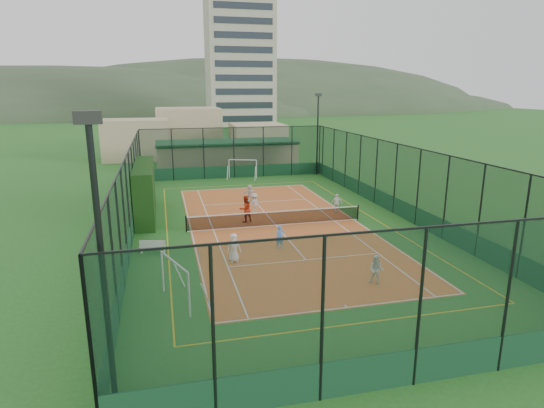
{
  "coord_description": "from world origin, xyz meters",
  "views": [
    {
      "loc": [
        -7.04,
        -27.66,
        8.74
      ],
      "look_at": [
        -0.01,
        1.01,
        1.2
      ],
      "focal_mm": 30.0,
      "sensor_mm": 36.0,
      "label": 1
    }
  ],
  "objects_px": {
    "child_far_back": "(250,193)",
    "clubhouse": "(227,155)",
    "child_far_right": "(337,203)",
    "floodlight_sw": "(104,281)",
    "white_bench": "(153,246)",
    "coach": "(245,209)",
    "child_near_right": "(376,270)",
    "futsal_goal_far": "(243,169)",
    "child_far_left": "(254,203)",
    "futsal_goal_near": "(175,283)",
    "child_near_left": "(234,248)",
    "apartment_tower": "(240,61)",
    "child_near_mid": "(280,237)",
    "floodlight_ne": "(318,135)"
  },
  "relations": [
    {
      "from": "futsal_goal_near",
      "to": "child_far_left",
      "type": "height_order",
      "value": "futsal_goal_near"
    },
    {
      "from": "clubhouse",
      "to": "child_far_back",
      "type": "height_order",
      "value": "clubhouse"
    },
    {
      "from": "white_bench",
      "to": "child_near_left",
      "type": "xyz_separation_m",
      "value": [
        4.1,
        -2.33,
        0.37
      ]
    },
    {
      "from": "floodlight_sw",
      "to": "white_bench",
      "type": "bearing_deg",
      "value": 86.53
    },
    {
      "from": "white_bench",
      "to": "coach",
      "type": "bearing_deg",
      "value": 52.45
    },
    {
      "from": "child_near_right",
      "to": "child_far_right",
      "type": "height_order",
      "value": "child_far_right"
    },
    {
      "from": "child_far_back",
      "to": "floodlight_sw",
      "type": "bearing_deg",
      "value": 53.94
    },
    {
      "from": "white_bench",
      "to": "coach",
      "type": "xyz_separation_m",
      "value": [
        6.01,
        4.64,
        0.52
      ]
    },
    {
      "from": "white_bench",
      "to": "child_near_right",
      "type": "relative_size",
      "value": 1.02
    },
    {
      "from": "floodlight_sw",
      "to": "child_near_left",
      "type": "relative_size",
      "value": 5.45
    },
    {
      "from": "apartment_tower",
      "to": "child_far_left",
      "type": "distance_m",
      "value": 80.95
    },
    {
      "from": "clubhouse",
      "to": "child_far_right",
      "type": "height_order",
      "value": "clubhouse"
    },
    {
      "from": "child_near_mid",
      "to": "clubhouse",
      "type": "bearing_deg",
      "value": 84.41
    },
    {
      "from": "child_far_left",
      "to": "coach",
      "type": "distance_m",
      "value": 2.35
    },
    {
      "from": "floodlight_sw",
      "to": "child_near_mid",
      "type": "xyz_separation_m",
      "value": [
        7.73,
        12.25,
        -3.45
      ]
    },
    {
      "from": "white_bench",
      "to": "child_far_back",
      "type": "distance_m",
      "value": 12.62
    },
    {
      "from": "floodlight_sw",
      "to": "child_far_left",
      "type": "relative_size",
      "value": 5.69
    },
    {
      "from": "child_near_mid",
      "to": "child_near_left",
      "type": "bearing_deg",
      "value": -157.69
    },
    {
      "from": "child_near_right",
      "to": "futsal_goal_far",
      "type": "bearing_deg",
      "value": 130.29
    },
    {
      "from": "child_near_left",
      "to": "child_far_back",
      "type": "height_order",
      "value": "child_near_left"
    },
    {
      "from": "child_near_right",
      "to": "child_far_left",
      "type": "xyz_separation_m",
      "value": [
        -2.93,
        13.39,
        0.03
      ]
    },
    {
      "from": "clubhouse",
      "to": "child_far_right",
      "type": "distance_m",
      "value": 20.71
    },
    {
      "from": "apartment_tower",
      "to": "white_bench",
      "type": "xyz_separation_m",
      "value": [
        -19.8,
        -85.4,
        -14.6
      ]
    },
    {
      "from": "white_bench",
      "to": "child_near_left",
      "type": "distance_m",
      "value": 4.74
    },
    {
      "from": "child_far_right",
      "to": "child_far_back",
      "type": "relative_size",
      "value": 1.05
    },
    {
      "from": "white_bench",
      "to": "child_near_right",
      "type": "height_order",
      "value": "child_near_right"
    },
    {
      "from": "floodlight_sw",
      "to": "child_far_right",
      "type": "distance_m",
      "value": 23.24
    },
    {
      "from": "child_far_right",
      "to": "child_near_right",
      "type": "bearing_deg",
      "value": 90.09
    },
    {
      "from": "floodlight_sw",
      "to": "clubhouse",
      "type": "height_order",
      "value": "floodlight_sw"
    },
    {
      "from": "floodlight_sw",
      "to": "child_near_right",
      "type": "bearing_deg",
      "value": 31.3
    },
    {
      "from": "child_near_left",
      "to": "floodlight_ne",
      "type": "bearing_deg",
      "value": 57.34
    },
    {
      "from": "futsal_goal_far",
      "to": "child_far_right",
      "type": "distance_m",
      "value": 15.1
    },
    {
      "from": "floodlight_ne",
      "to": "apartment_tower",
      "type": "bearing_deg",
      "value": 87.02
    },
    {
      "from": "child_near_right",
      "to": "apartment_tower",
      "type": "bearing_deg",
      "value": 121.12
    },
    {
      "from": "floodlight_sw",
      "to": "child_far_left",
      "type": "xyz_separation_m",
      "value": [
        7.85,
        19.95,
        -3.39
      ]
    },
    {
      "from": "child_far_right",
      "to": "coach",
      "type": "xyz_separation_m",
      "value": [
        -6.79,
        -0.69,
        0.19
      ]
    },
    {
      "from": "floodlight_ne",
      "to": "child_far_right",
      "type": "xyz_separation_m",
      "value": [
        -3.59,
        -14.67,
        -3.41
      ]
    },
    {
      "from": "futsal_goal_near",
      "to": "child_near_mid",
      "type": "distance_m",
      "value": 8.1
    },
    {
      "from": "apartment_tower",
      "to": "futsal_goal_far",
      "type": "xyz_separation_m",
      "value": [
        -11.24,
        -65.58,
        -14.07
      ]
    },
    {
      "from": "futsal_goal_near",
      "to": "child_near_right",
      "type": "distance_m",
      "value": 8.99
    },
    {
      "from": "clubhouse",
      "to": "coach",
      "type": "distance_m",
      "value": 20.85
    },
    {
      "from": "apartment_tower",
      "to": "coach",
      "type": "distance_m",
      "value": 83.13
    },
    {
      "from": "child_far_back",
      "to": "clubhouse",
      "type": "bearing_deg",
      "value": -108.25
    },
    {
      "from": "apartment_tower",
      "to": "futsal_goal_near",
      "type": "relative_size",
      "value": 10.28
    },
    {
      "from": "futsal_goal_far",
      "to": "child_near_left",
      "type": "distance_m",
      "value": 22.6
    },
    {
      "from": "child_near_right",
      "to": "child_far_back",
      "type": "relative_size",
      "value": 1.03
    },
    {
      "from": "futsal_goal_near",
      "to": "coach",
      "type": "xyz_separation_m",
      "value": [
        5.02,
        11.11,
        -0.03
      ]
    },
    {
      "from": "floodlight_sw",
      "to": "child_near_mid",
      "type": "distance_m",
      "value": 14.89
    },
    {
      "from": "child_far_right",
      "to": "coach",
      "type": "distance_m",
      "value": 6.83
    },
    {
      "from": "clubhouse",
      "to": "child_near_right",
      "type": "relative_size",
      "value": 10.93
    }
  ]
}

